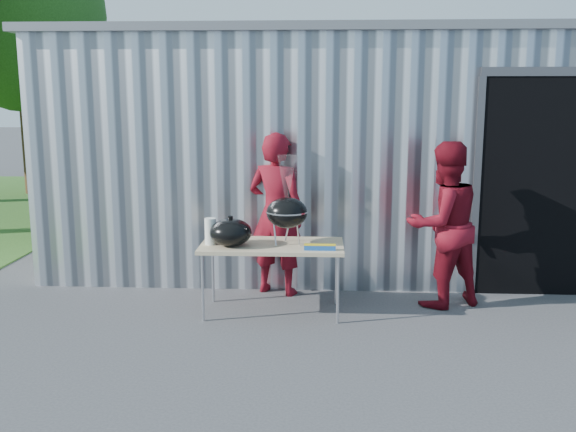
# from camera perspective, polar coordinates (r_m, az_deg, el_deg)

# --- Properties ---
(ground) EXTENTS (80.00, 80.00, 0.00)m
(ground) POSITION_cam_1_polar(r_m,az_deg,el_deg) (6.12, 0.12, -11.31)
(ground) COLOR #3E3E41
(building) EXTENTS (8.20, 6.20, 3.10)m
(building) POSITION_cam_1_polar(r_m,az_deg,el_deg) (10.31, 6.51, 6.43)
(building) COLOR silver
(building) RESTS_ON ground
(tree_far) EXTENTS (3.75, 3.75, 6.22)m
(tree_far) POSITION_cam_1_polar(r_m,az_deg,el_deg) (16.25, -22.67, 16.10)
(tree_far) COLOR #442D19
(tree_far) RESTS_ON ground
(folding_table) EXTENTS (1.50, 0.75, 0.75)m
(folding_table) POSITION_cam_1_polar(r_m,az_deg,el_deg) (6.77, -1.43, -2.83)
(folding_table) COLOR tan
(folding_table) RESTS_ON ground
(kettle_grill) EXTENTS (0.44, 0.44, 0.94)m
(kettle_grill) POSITION_cam_1_polar(r_m,az_deg,el_deg) (6.68, -0.10, 1.00)
(kettle_grill) COLOR black
(kettle_grill) RESTS_ON folding_table
(grill_lid) EXTENTS (0.44, 0.44, 0.32)m
(grill_lid) POSITION_cam_1_polar(r_m,az_deg,el_deg) (6.68, -5.12, -1.45)
(grill_lid) COLOR black
(grill_lid) RESTS_ON folding_table
(paper_towels) EXTENTS (0.12, 0.12, 0.28)m
(paper_towels) POSITION_cam_1_polar(r_m,az_deg,el_deg) (6.77, -6.91, -1.36)
(paper_towels) COLOR white
(paper_towels) RESTS_ON folding_table
(white_tub) EXTENTS (0.20, 0.15, 0.10)m
(white_tub) POSITION_cam_1_polar(r_m,az_deg,el_deg) (7.05, -5.75, -1.60)
(white_tub) COLOR white
(white_tub) RESTS_ON folding_table
(foil_box) EXTENTS (0.32, 0.05, 0.06)m
(foil_box) POSITION_cam_1_polar(r_m,az_deg,el_deg) (6.50, 2.85, -2.79)
(foil_box) COLOR #184FA1
(foil_box) RESTS_ON folding_table
(person_cook) EXTENTS (0.81, 0.67, 1.88)m
(person_cook) POSITION_cam_1_polar(r_m,az_deg,el_deg) (7.40, -1.03, 0.18)
(person_cook) COLOR maroon
(person_cook) RESTS_ON ground
(person_bystander) EXTENTS (1.09, 1.00, 1.81)m
(person_bystander) POSITION_cam_1_polar(r_m,az_deg,el_deg) (7.18, 13.65, -0.76)
(person_bystander) COLOR maroon
(person_bystander) RESTS_ON ground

